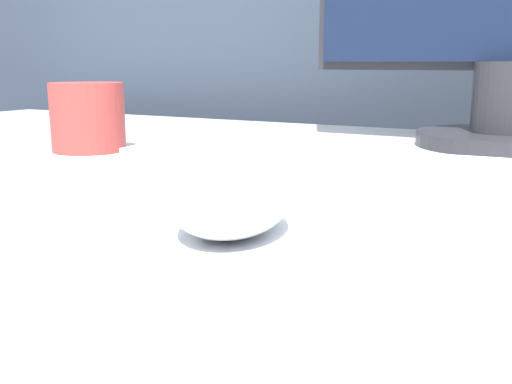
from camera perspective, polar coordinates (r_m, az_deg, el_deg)
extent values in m
cube|color=#333D4C|center=(1.21, 16.22, 3.66)|extent=(5.00, 0.03, 1.35)
ellipsoid|color=silver|center=(0.40, -2.30, -1.16)|extent=(0.10, 0.13, 0.04)
cube|color=silver|center=(0.61, 4.85, 2.21)|extent=(0.42, 0.14, 0.02)
cube|color=white|center=(0.60, 4.87, 3.34)|extent=(0.39, 0.13, 0.01)
cylinder|color=#28282D|center=(0.88, 22.28, 4.63)|extent=(0.22, 0.22, 0.02)
cylinder|color=#28282D|center=(0.88, 22.58, 8.32)|extent=(0.08, 0.08, 0.09)
cylinder|color=#A33833|center=(0.81, -15.73, 6.89)|extent=(0.09, 0.09, 0.09)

